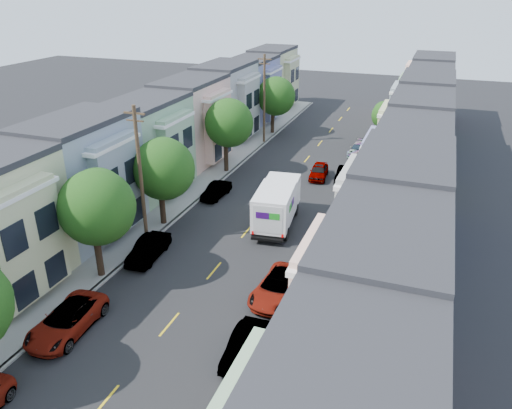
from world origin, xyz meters
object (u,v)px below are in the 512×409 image
at_px(parked_right_a, 245,346).
at_px(parked_right_d, 359,149).
at_px(tree_far_r, 384,116).
at_px(parked_left_c, 149,249).
at_px(parked_left_d, 216,191).
at_px(parked_right_b, 278,287).
at_px(tree_c, 163,169).
at_px(tree_d, 228,123).
at_px(lead_sedan, 319,171).
at_px(parked_left_b, 67,321).
at_px(fedex_truck, 277,203).
at_px(motorcycle, 225,408).
at_px(tree_e, 275,96).
at_px(utility_pole_far, 264,99).
at_px(parked_right_c, 344,174).
at_px(utility_pole_near, 141,176).
at_px(tree_b, 96,207).

relative_size(parked_right_a, parked_right_d, 0.97).
height_order(tree_far_r, parked_left_c, tree_far_r).
relative_size(parked_left_d, parked_right_b, 0.73).
bearing_deg(tree_c, parked_left_c, -74.26).
relative_size(tree_d, lead_sedan, 1.77).
bearing_deg(parked_left_b, tree_c, 93.05).
xyz_separation_m(fedex_truck, motorcycle, (3.68, -18.74, -1.42)).
xyz_separation_m(tree_d, fedex_truck, (8.08, -9.52, -3.19)).
height_order(parked_left_b, motorcycle, parked_left_b).
relative_size(tree_e, motorcycle, 3.47).
relative_size(tree_far_r, parked_left_d, 1.38).
relative_size(utility_pole_far, parked_left_c, 2.35).
bearing_deg(tree_far_r, parked_right_c, -99.29).
bearing_deg(motorcycle, parked_right_b, 74.41).
xyz_separation_m(tree_c, parked_left_c, (1.40, -4.97, -3.97)).
bearing_deg(parked_right_a, parked_right_b, 88.52).
distance_m(utility_pole_far, parked_right_a, 36.93).
bearing_deg(motorcycle, utility_pole_far, 87.90).
relative_size(tree_e, parked_left_c, 1.66).
bearing_deg(parked_right_a, parked_right_c, 88.52).
bearing_deg(parked_left_d, tree_d, 105.70).
bearing_deg(utility_pole_near, parked_right_c, 56.95).
bearing_deg(parked_left_c, lead_sedan, 64.44).
relative_size(tree_c, parked_left_d, 1.89).
height_order(utility_pole_near, motorcycle, utility_pole_near).
xyz_separation_m(utility_pole_near, parked_right_c, (11.20, 17.21, -4.54)).
xyz_separation_m(tree_d, parked_left_c, (1.40, -17.48, -4.33)).
bearing_deg(parked_left_d, lead_sedan, 49.28).
distance_m(tree_c, parked_right_d, 25.47).
xyz_separation_m(utility_pole_near, utility_pole_far, (0.00, 26.00, 0.00)).
height_order(utility_pole_near, parked_right_d, utility_pole_near).
distance_m(lead_sedan, parked_right_a, 26.02).
xyz_separation_m(tree_b, lead_sedan, (8.78, 22.09, -4.29)).
bearing_deg(utility_pole_far, lead_sedan, -45.71).
distance_m(fedex_truck, parked_left_c, 10.45).
bearing_deg(parked_left_b, parked_right_a, 5.88).
relative_size(parked_left_c, parked_right_a, 1.06).
height_order(tree_d, lead_sedan, tree_d).
distance_m(tree_c, utility_pole_near, 2.99).
xyz_separation_m(tree_c, parked_left_d, (1.40, 6.31, -4.05)).
xyz_separation_m(tree_e, parked_right_a, (11.20, -38.95, -4.02)).
bearing_deg(lead_sedan, utility_pole_far, 128.39).
height_order(lead_sedan, parked_left_d, lead_sedan).
relative_size(tree_far_r, parked_right_a, 1.29).
xyz_separation_m(tree_d, lead_sedan, (8.78, 1.54, -4.36)).
height_order(lead_sedan, parked_right_b, parked_right_b).
height_order(tree_e, parked_right_a, tree_e).
relative_size(fedex_truck, parked_right_a, 1.72).
distance_m(tree_c, motorcycle, 20.11).
bearing_deg(utility_pole_near, lead_sedan, 62.69).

